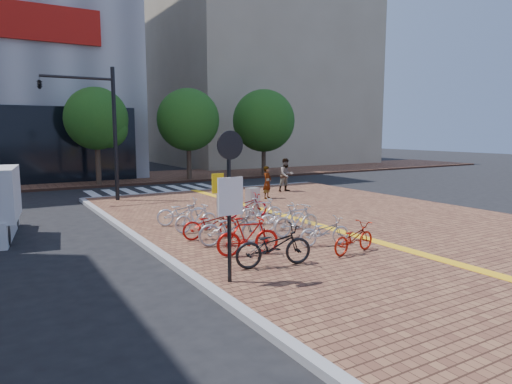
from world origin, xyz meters
TOP-DOWN VIEW (x-y plane):
  - ground at (0.00, 0.00)m, footprint 120.00×120.00m
  - sidewalk at (3.00, -5.00)m, footprint 14.00×34.00m
  - tactile_strip at (2.00, -5.00)m, footprint 0.40×34.00m
  - kerb_west at (-4.00, -5.00)m, footprint 0.25×34.00m
  - kerb_north at (3.00, 12.00)m, footprint 14.00×0.25m
  - far_sidewalk at (0.00, 21.00)m, footprint 70.00×8.00m
  - building_beige at (18.00, 32.00)m, footprint 20.00×18.00m
  - crosswalk at (0.50, 14.00)m, footprint 7.50×4.00m
  - street_trees at (5.04, 17.45)m, footprint 16.20×4.60m
  - bike_0 at (-2.04, -2.49)m, footprint 2.06×1.04m
  - bike_1 at (-2.08, -1.30)m, footprint 1.79×0.83m
  - bike_2 at (-1.94, -0.06)m, footprint 2.04×0.98m
  - bike_3 at (-2.15, 0.94)m, footprint 1.81×0.83m
  - bike_4 at (-2.14, 2.04)m, footprint 1.57×0.57m
  - bike_5 at (-2.12, 3.34)m, footprint 1.86×0.89m
  - bike_6 at (0.50, -2.57)m, footprint 1.67×0.82m
  - bike_7 at (0.36, -1.51)m, footprint 1.66×0.83m
  - bike_8 at (0.34, -0.14)m, footprint 1.72×0.52m
  - bike_9 at (0.48, 0.83)m, footprint 1.75×0.82m
  - bike_10 at (0.35, 2.01)m, footprint 1.64×0.72m
  - bike_11 at (0.49, 3.42)m, footprint 1.83×0.87m
  - pedestrian_a at (3.87, 7.21)m, footprint 0.69×0.63m
  - pedestrian_b at (6.17, 8.93)m, footprint 0.88×0.69m
  - utility_box at (1.09, 3.88)m, footprint 0.54×0.43m
  - yellow_sign at (-0.54, 3.70)m, footprint 0.47×0.12m
  - notice_sign at (-3.50, -3.01)m, footprint 0.61×0.14m
  - traffic_light_pole at (-4.06, 10.42)m, footprint 3.35×1.29m

SIDE VIEW (x-z plane):
  - ground at x=0.00m, z-range 0.00..0.00m
  - crosswalk at x=0.50m, z-range 0.00..0.01m
  - sidewalk at x=3.00m, z-range 0.00..0.15m
  - far_sidewalk at x=0.00m, z-range 0.00..0.15m
  - kerb_west at x=-4.00m, z-range 0.00..0.15m
  - kerb_north at x=3.00m, z-range 0.00..0.15m
  - tactile_strip at x=2.00m, z-range 0.15..0.16m
  - bike_7 at x=0.36m, z-range 0.15..0.98m
  - bike_6 at x=0.50m, z-range 0.15..0.99m
  - bike_9 at x=0.48m, z-range 0.15..1.03m
  - bike_3 at x=-2.15m, z-range 0.15..1.07m
  - bike_11 at x=0.49m, z-range 0.15..1.07m
  - bike_4 at x=-2.14m, z-range 0.15..1.08m
  - bike_5 at x=-2.12m, z-range 0.15..1.09m
  - bike_10 at x=0.35m, z-range 0.15..1.11m
  - bike_8 at x=0.34m, z-range 0.15..1.18m
  - bike_2 at x=-1.94m, z-range 0.15..1.18m
  - bike_0 at x=-2.04m, z-range 0.15..1.18m
  - bike_1 at x=-2.08m, z-range 0.15..1.19m
  - utility_box at x=1.09m, z-range 0.15..1.21m
  - pedestrian_a at x=3.87m, z-range 0.15..1.74m
  - pedestrian_b at x=6.17m, z-range 0.15..1.96m
  - yellow_sign at x=-0.54m, z-range 0.48..2.21m
  - notice_sign at x=-3.50m, z-range 0.58..3.89m
  - street_trees at x=5.04m, z-range 0.92..7.27m
  - traffic_light_pole at x=-4.06m, z-range 1.34..7.58m
  - building_beige at x=18.00m, z-range 0.00..18.00m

